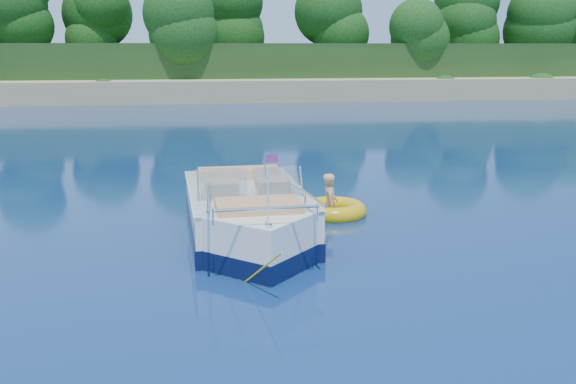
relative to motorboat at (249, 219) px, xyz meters
The scene contains 6 objects.
ground 3.07m from the motorboat, 63.73° to the right, with size 160.00×160.00×0.00m, color #0B1F4F.
shoreline 61.06m from the motorboat, 88.74° to the left, with size 170.00×59.00×6.00m.
treeline 38.66m from the motorboat, 87.93° to the left, with size 150.00×7.12×8.19m.
motorboat is the anchor object (origin of this frame).
tow_tube 2.62m from the motorboat, 37.19° to the left, with size 1.64×1.64×0.40m.
boy 2.49m from the motorboat, 36.94° to the left, with size 0.53×0.35×1.46m, color tan.
Camera 1 is at (-2.49, -9.39, 3.69)m, focal length 40.00 mm.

